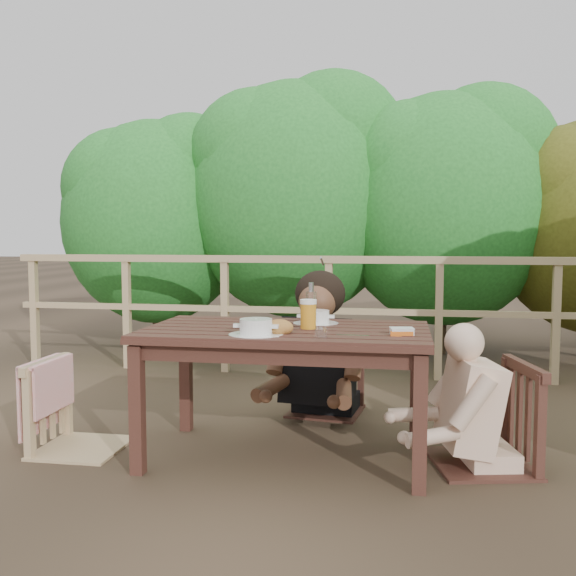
% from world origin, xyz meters
% --- Properties ---
extents(ground, '(60.00, 60.00, 0.00)m').
position_xyz_m(ground, '(0.00, 0.00, 0.00)').
color(ground, '#493827').
rests_on(ground, ground).
extents(table, '(1.47, 0.83, 0.68)m').
position_xyz_m(table, '(0.00, 0.00, 0.34)').
color(table, '#381E17').
rests_on(table, ground).
extents(chair_left, '(0.47, 0.47, 0.93)m').
position_xyz_m(chair_left, '(-1.13, -0.07, 0.47)').
color(chair_left, tan).
rests_on(chair_left, ground).
extents(chair_far, '(0.51, 0.51, 0.92)m').
position_xyz_m(chair_far, '(0.11, 0.89, 0.46)').
color(chair_far, '#381E17').
rests_on(chair_far, ground).
extents(chair_right, '(0.59, 0.59, 1.00)m').
position_xyz_m(chair_right, '(1.01, 0.06, 0.50)').
color(chair_right, '#381E17').
rests_on(chair_right, ground).
extents(woman, '(0.67, 0.79, 1.45)m').
position_xyz_m(woman, '(0.11, 0.91, 0.73)').
color(woman, black).
rests_on(woman, ground).
extents(diner_right, '(0.69, 0.61, 1.21)m').
position_xyz_m(diner_right, '(1.04, 0.06, 0.61)').
color(diner_right, beige).
rests_on(diner_right, ground).
extents(railing, '(5.60, 0.10, 1.01)m').
position_xyz_m(railing, '(0.00, 2.00, 0.51)').
color(railing, tan).
rests_on(railing, ground).
extents(hedge_row, '(6.60, 1.60, 3.80)m').
position_xyz_m(hedge_row, '(0.40, 3.20, 1.90)').
color(hedge_row, '#216824').
rests_on(hedge_row, ground).
extents(soup_near, '(0.27, 0.27, 0.09)m').
position_xyz_m(soup_near, '(-0.11, -0.24, 0.73)').
color(soup_near, silver).
rests_on(soup_near, table).
extents(soup_far, '(0.25, 0.25, 0.08)m').
position_xyz_m(soup_far, '(0.13, 0.22, 0.72)').
color(soup_far, white).
rests_on(soup_far, table).
extents(bread_roll, '(0.14, 0.11, 0.08)m').
position_xyz_m(bread_roll, '(-0.00, -0.18, 0.72)').
color(bread_roll, olive).
rests_on(bread_roll, table).
extents(beer_glass, '(0.09, 0.09, 0.17)m').
position_xyz_m(beer_glass, '(0.12, -0.00, 0.76)').
color(beer_glass, '#C37C1C').
rests_on(beer_glass, table).
extents(bottle, '(0.06, 0.06, 0.24)m').
position_xyz_m(bottle, '(0.11, 0.12, 0.80)').
color(bottle, white).
rests_on(bottle, table).
extents(tumbler, '(0.06, 0.06, 0.07)m').
position_xyz_m(tumbler, '(0.22, -0.29, 0.71)').
color(tumbler, silver).
rests_on(tumbler, table).
extents(butter_tub, '(0.12, 0.10, 0.05)m').
position_xyz_m(butter_tub, '(0.60, -0.13, 0.70)').
color(butter_tub, silver).
rests_on(butter_tub, table).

